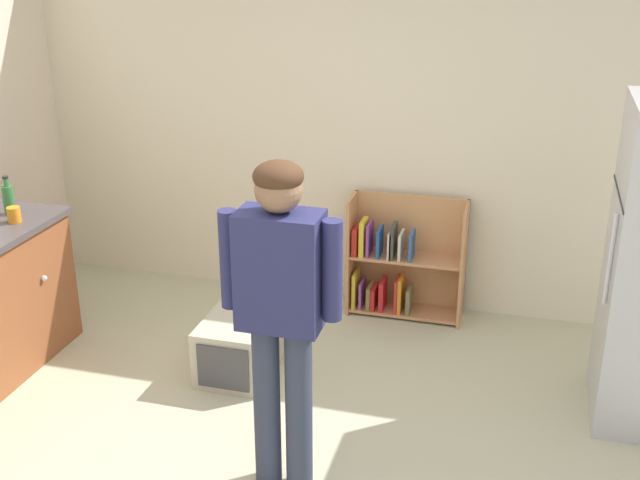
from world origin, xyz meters
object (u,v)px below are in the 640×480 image
(standing_person, at_px, (281,300))
(green_glass_bottle, at_px, (8,199))
(orange_cup, at_px, (14,215))
(pet_carrier, at_px, (240,346))
(bookshelf, at_px, (399,264))

(standing_person, xyz_separation_m, green_glass_bottle, (-2.07, 0.92, -0.00))
(orange_cup, bearing_deg, pet_carrier, 5.26)
(standing_person, distance_m, green_glass_bottle, 2.27)
(standing_person, bearing_deg, green_glass_bottle, 156.15)
(pet_carrier, height_order, orange_cup, orange_cup)
(bookshelf, relative_size, green_glass_bottle, 3.46)
(bookshelf, bearing_deg, orange_cup, -150.78)
(bookshelf, xyz_separation_m, orange_cup, (-2.16, -1.21, 0.58))
(green_glass_bottle, bearing_deg, orange_cup, -46.06)
(standing_person, distance_m, pet_carrier, 1.36)
(standing_person, relative_size, green_glass_bottle, 6.71)
(green_glass_bottle, bearing_deg, standing_person, -23.85)
(standing_person, bearing_deg, pet_carrier, 122.20)
(green_glass_bottle, relative_size, orange_cup, 2.59)
(orange_cup, bearing_deg, green_glass_bottle, 133.94)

